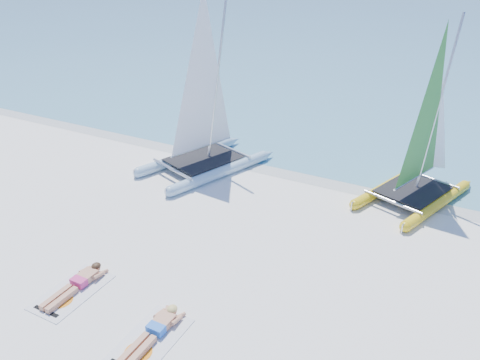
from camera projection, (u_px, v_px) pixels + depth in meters
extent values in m
plane|color=white|center=(233.00, 257.00, 11.98)|extent=(140.00, 140.00, 0.00)
cube|color=#74B5C1|center=(462.00, 8.00, 61.79)|extent=(140.00, 115.00, 0.01)
cube|color=beige|center=(309.00, 175.00, 16.33)|extent=(140.00, 1.40, 0.01)
cylinder|color=#ABCDE0|center=(188.00, 156.00, 17.34)|extent=(1.76, 4.12, 0.37)
cone|color=#ABCDE0|center=(234.00, 140.00, 18.76)|extent=(0.52, 0.63, 0.36)
cylinder|color=#ABCDE0|center=(221.00, 172.00, 16.09)|extent=(1.76, 4.12, 0.37)
cone|color=#ABCDE0|center=(268.00, 154.00, 17.51)|extent=(0.52, 0.63, 0.36)
cube|color=black|center=(203.00, 158.00, 16.62)|extent=(2.49, 2.80, 0.03)
cylinder|color=#BBBDC2|center=(218.00, 73.00, 15.78)|extent=(0.45, 1.08, 5.84)
cylinder|color=yellow|center=(388.00, 186.00, 15.22)|extent=(1.56, 3.65, 0.33)
cone|color=yellow|center=(420.00, 167.00, 16.48)|extent=(0.46, 0.56, 0.32)
cylinder|color=yellow|center=(437.00, 204.00, 14.12)|extent=(1.56, 3.65, 0.33)
cone|color=yellow|center=(467.00, 183.00, 15.37)|extent=(0.46, 0.56, 0.32)
cube|color=black|center=(413.00, 189.00, 14.59)|extent=(2.21, 2.49, 0.03)
cylinder|color=#BBBDC2|center=(439.00, 105.00, 13.84)|extent=(0.40, 0.96, 5.17)
cube|color=white|center=(72.00, 292.00, 10.77)|extent=(1.00, 1.85, 0.02)
cube|color=tan|center=(85.00, 277.00, 11.06)|extent=(0.36, 0.55, 0.17)
cube|color=#D43279|center=(79.00, 282.00, 10.90)|extent=(0.37, 0.22, 0.17)
cube|color=tan|center=(59.00, 299.00, 10.44)|extent=(0.31, 0.85, 0.13)
sphere|color=tan|center=(96.00, 268.00, 11.33)|extent=(0.21, 0.21, 0.21)
ellipsoid|color=#382414|center=(96.00, 266.00, 11.32)|extent=(0.22, 0.24, 0.15)
cube|color=white|center=(149.00, 341.00, 9.42)|extent=(1.00, 1.85, 0.02)
cube|color=tan|center=(162.00, 323.00, 9.71)|extent=(0.36, 0.55, 0.17)
cube|color=blue|center=(156.00, 329.00, 9.55)|extent=(0.37, 0.22, 0.17)
cube|color=tan|center=(137.00, 351.00, 9.10)|extent=(0.31, 0.85, 0.13)
sphere|color=tan|center=(172.00, 311.00, 9.99)|extent=(0.21, 0.21, 0.21)
ellipsoid|color=#DEC368|center=(172.00, 309.00, 9.98)|extent=(0.22, 0.24, 0.15)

